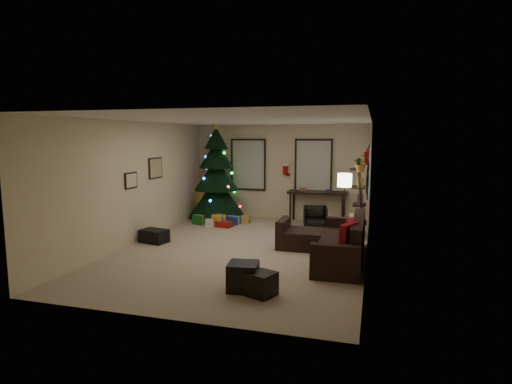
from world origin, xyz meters
TOP-DOWN VIEW (x-y plane):
  - floor at (0.00, 0.00)m, footprint 7.00×7.00m
  - ceiling at (0.00, 0.00)m, footprint 7.00×7.00m
  - wall_back at (0.00, 3.50)m, footprint 5.00×0.00m
  - wall_front at (0.00, -3.50)m, footprint 5.00×0.00m
  - wall_left at (-2.50, 0.00)m, footprint 0.00×7.00m
  - wall_right at (2.50, 0.00)m, footprint 0.00×7.00m
  - window_back_left at (-0.95, 3.47)m, footprint 1.05×0.06m
  - window_back_right at (0.95, 3.47)m, footprint 1.05×0.06m
  - window_right_wall at (2.47, 2.55)m, footprint 0.06×0.90m
  - christmas_tree at (-1.73, 2.92)m, footprint 1.54×1.54m
  - presents at (-1.29, 2.17)m, footprint 1.43×1.01m
  - sofa at (1.86, -0.05)m, footprint 1.78×2.60m
  - pillow_red_a at (2.21, -0.93)m, footprint 0.31×0.49m
  - pillow_red_b at (2.21, -0.43)m, footprint 0.18×0.43m
  - pillow_cream at (2.21, 0.17)m, footprint 0.14×0.39m
  - ottoman_near at (0.70, -2.23)m, footprint 0.51×0.51m
  - ottoman_far at (1.03, -2.37)m, footprint 0.49×0.49m
  - desk at (1.11, 3.22)m, footprint 1.61×0.57m
  - desk_chair at (1.15, 2.57)m, footprint 0.64×0.61m
  - bookshelf at (2.30, 1.80)m, footprint 0.30×0.55m
  - potted_plant at (2.30, 1.56)m, footprint 0.54×0.50m
  - floor_lamp at (1.95, 1.49)m, footprint 0.32×0.32m
  - art_map at (-2.48, 0.81)m, footprint 0.04×0.60m
  - art_abstract at (-2.48, -0.25)m, footprint 0.04×0.45m
  - gallery at (2.48, -0.07)m, footprint 0.03×1.25m
  - garland at (2.45, 0.05)m, footprint 0.08×1.90m
  - stocking_left at (-0.14, 3.58)m, footprint 0.20×0.05m
  - stocking_right at (0.19, 3.35)m, footprint 0.20×0.05m
  - storage_bin at (-2.11, 0.01)m, footprint 0.66×0.51m

SIDE VIEW (x-z plane):
  - floor at x=0.00m, z-range 0.00..0.00m
  - presents at x=-1.29m, z-range -0.04..0.26m
  - storage_bin at x=-2.11m, z-range 0.00..0.30m
  - ottoman_far at x=1.03m, z-range 0.00..0.36m
  - ottoman_near at x=0.70m, z-range 0.00..0.43m
  - sofa at x=1.86m, z-range -0.15..0.70m
  - desk_chair at x=1.15m, z-range 0.00..0.57m
  - pillow_cream at x=2.21m, z-range 0.44..0.82m
  - pillow_red_a at x=2.21m, z-range 0.40..0.88m
  - pillow_red_b at x=2.21m, z-range 0.43..0.85m
  - desk at x=1.11m, z-range 0.33..1.20m
  - bookshelf at x=2.30m, z-range -0.03..1.83m
  - christmas_tree at x=-1.73m, z-range -0.25..2.62m
  - floor_lamp at x=1.95m, z-range 0.51..2.04m
  - wall_left at x=-2.50m, z-range -2.15..4.85m
  - wall_right at x=2.50m, z-range -2.15..4.85m
  - wall_back at x=0.00m, z-range -1.15..3.85m
  - wall_front at x=0.00m, z-range -1.15..3.85m
  - art_abstract at x=-2.48m, z-range 1.24..1.59m
  - stocking_left at x=-0.14m, z-range 1.26..1.62m
  - stocking_right at x=0.19m, z-range 1.27..1.63m
  - window_right_wall at x=2.47m, z-range 0.85..2.15m
  - window_back_left at x=-0.95m, z-range 0.80..2.30m
  - window_back_right at x=0.95m, z-range 0.80..2.30m
  - gallery at x=2.48m, z-range 1.30..1.84m
  - art_map at x=-2.48m, z-range 1.36..1.86m
  - potted_plant at x=2.30m, z-range 1.56..2.07m
  - garland at x=2.45m, z-range 1.83..2.13m
  - ceiling at x=0.00m, z-range 2.70..2.70m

